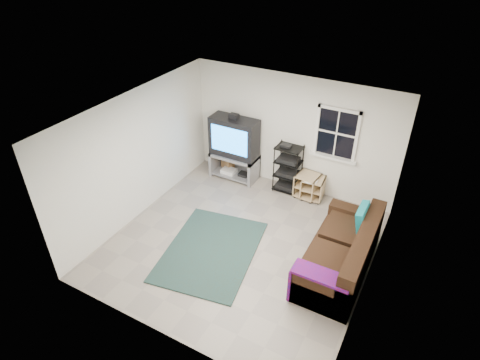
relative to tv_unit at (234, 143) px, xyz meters
The scene contains 8 objects.
room 2.31m from the tv_unit, ahead, with size 4.60×4.62×4.60m.
tv_unit is the anchor object (origin of this frame).
av_rack 1.37m from the tv_unit, ahead, with size 0.56×0.41×1.13m.
side_table_left 1.89m from the tv_unit, ahead, with size 0.51×0.51×0.55m.
side_table_right 2.01m from the tv_unit, ahead, with size 0.50×0.51×0.53m.
sofa 3.61m from the tv_unit, 29.99° to the right, with size 0.98×2.20×1.01m.
shag_rug 2.76m from the tv_unit, 70.58° to the right, with size 1.58×2.17×0.03m, color black.
paper_bag 0.74m from the tv_unit, 151.29° to the left, with size 0.29×0.19×0.42m, color brown.
Camera 1 is at (2.71, -5.04, 5.16)m, focal length 30.00 mm.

